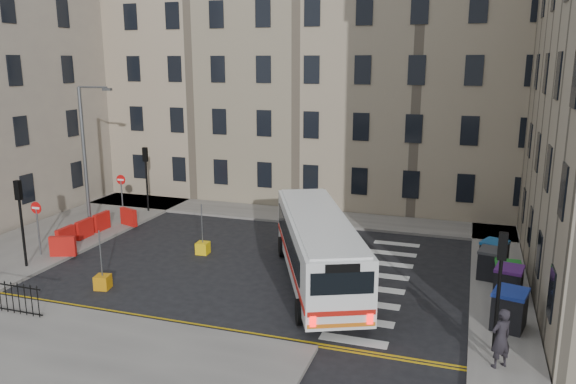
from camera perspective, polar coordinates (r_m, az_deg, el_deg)
The scene contains 22 objects.
ground at distance 26.60m, azimuth 0.82°, elevation -7.80°, with size 120.00×120.00×0.00m, color black.
pavement_north at distance 36.23m, azimuth -4.14°, elevation -1.97°, with size 36.00×3.20×0.15m, color slate.
pavement_east at distance 29.30m, azimuth 20.47°, elevation -6.50°, with size 2.40×26.00×0.15m, color slate.
pavement_west at distance 34.04m, azimuth -21.77°, elevation -3.90°, with size 6.00×22.00×0.15m, color slate.
pavement_sw at distance 22.03m, azimuth -26.08°, elevation -13.65°, with size 20.00×6.00×0.15m, color slate.
terrace_north at distance 41.78m, azimuth -1.95°, elevation 11.93°, with size 38.30×10.80×17.20m.
traffic_light_east at distance 19.40m, azimuth 20.75°, elevation -7.78°, with size 0.28×0.22×4.10m.
traffic_light_nw at distance 36.52m, azimuth -14.23°, elevation 2.27°, with size 0.28×0.22×4.10m.
traffic_light_sw at distance 28.47m, azimuth -25.55°, elevation -1.66°, with size 0.28×0.22×4.10m.
streetlamp at distance 33.24m, azimuth -19.97°, elevation 3.41°, with size 0.50×0.22×8.14m.
no_entry_north at distance 35.33m, azimuth -16.57°, elevation 0.45°, with size 0.60×0.08×3.00m.
no_entry_south at distance 30.04m, azimuth -24.14°, elevation -2.36°, with size 0.60×0.08×3.00m.
roadworks_barriers at distance 32.19m, azimuth -19.46°, elevation -3.60°, with size 1.66×6.26×1.00m.
bus at distance 24.41m, azimuth 3.02°, elevation -5.50°, with size 6.71×10.96×2.97m.
wheelie_bin_a at distance 21.99m, azimuth 21.57°, elevation -10.99°, with size 1.39×1.51×1.42m.
wheelie_bin_b at distance 24.53m, azimuth 21.48°, elevation -8.57°, with size 1.25×1.37×1.33m.
wheelie_bin_c at distance 25.04m, azimuth 21.38°, elevation -8.15°, with size 1.04×1.19×1.30m.
wheelie_bin_d at distance 26.48m, azimuth 19.93°, elevation -6.84°, with size 1.25×1.38×1.32m.
wheelie_bin_e at distance 27.74m, azimuth 20.19°, elevation -5.98°, with size 1.41×1.49×1.30m.
pedestrian at distance 19.18m, azimuth 20.82°, elevation -13.71°, with size 0.71×0.47×1.96m, color black.
bollard_yellow at distance 28.82m, azimuth -8.65°, elevation -5.65°, with size 0.60×0.60×0.60m, color yellow.
bollard_chevron at distance 25.55m, azimuth -18.29°, elevation -8.68°, with size 0.60×0.60×0.60m, color orange.
Camera 1 is at (7.45, -23.69, 9.52)m, focal length 35.00 mm.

